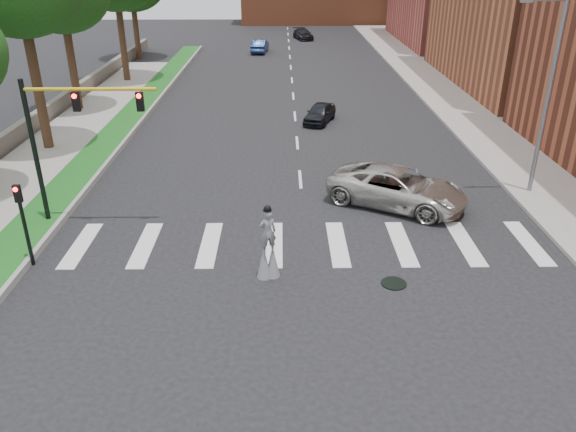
{
  "coord_description": "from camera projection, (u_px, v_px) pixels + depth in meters",
  "views": [
    {
      "loc": [
        -0.94,
        -18.83,
        10.73
      ],
      "look_at": [
        -0.72,
        0.06,
        1.7
      ],
      "focal_mm": 35.0,
      "sensor_mm": 36.0,
      "label": 1
    }
  ],
  "objects": [
    {
      "name": "streetlight",
      "position": [
        546.0,
        93.0,
        25.04
      ],
      "size": [
        2.05,
        0.2,
        9.0
      ],
      "color": "slate",
      "rests_on": "ground"
    },
    {
      "name": "stone_wall",
      "position": [
        63.0,
        102.0,
        41.06
      ],
      "size": [
        0.5,
        56.0,
        1.1
      ],
      "primitive_type": "cube",
      "color": "#615C53",
      "rests_on": "ground"
    },
    {
      "name": "secondary_signal",
      "position": [
        23.0,
        218.0,
        20.23
      ],
      "size": [
        0.25,
        0.21,
        3.23
      ],
      "color": "black",
      "rests_on": "ground"
    },
    {
      "name": "median_curb",
      "position": [
        147.0,
        115.0,
        39.5
      ],
      "size": [
        0.2,
        60.0,
        0.28
      ],
      "primitive_type": "cube",
      "color": "gray",
      "rests_on": "ground"
    },
    {
      "name": "suv_crossing",
      "position": [
        397.0,
        188.0,
        25.58
      ],
      "size": [
        6.9,
        5.63,
        1.75
      ],
      "primitive_type": "imported",
      "rotation": [
        0.0,
        0.0,
        1.05
      ],
      "color": "#B6B4AC",
      "rests_on": "ground"
    },
    {
      "name": "car_near",
      "position": [
        320.0,
        113.0,
        38.04
      ],
      "size": [
        2.71,
        4.06,
        1.28
      ],
      "primitive_type": "imported",
      "rotation": [
        0.0,
        0.0,
        -0.35
      ],
      "color": "black",
      "rests_on": "ground"
    },
    {
      "name": "manhole",
      "position": [
        394.0,
        283.0,
        19.85
      ],
      "size": [
        0.9,
        0.9,
        0.04
      ],
      "primitive_type": "cylinder",
      "color": "black",
      "rests_on": "ground"
    },
    {
      "name": "car_far",
      "position": [
        303.0,
        34.0,
        72.85
      ],
      "size": [
        2.87,
        4.82,
        1.31
      ],
      "primitive_type": "imported",
      "rotation": [
        0.0,
        0.0,
        0.24
      ],
      "color": "black",
      "rests_on": "ground"
    },
    {
      "name": "grass_median",
      "position": [
        132.0,
        115.0,
        39.5
      ],
      "size": [
        2.0,
        60.0,
        0.25
      ],
      "primitive_type": "cube",
      "color": "#16501A",
      "rests_on": "ground"
    },
    {
      "name": "sidewalk_left",
      "position": [
        33.0,
        165.0,
        30.46
      ],
      "size": [
        4.0,
        60.0,
        0.18
      ],
      "primitive_type": "cube",
      "color": "gray",
      "rests_on": "ground"
    },
    {
      "name": "sidewalk_right",
      "position": [
        452.0,
        97.0,
        44.27
      ],
      "size": [
        5.0,
        90.0,
        0.18
      ],
      "primitive_type": "cube",
      "color": "gray",
      "rests_on": "ground"
    },
    {
      "name": "traffic_signal",
      "position": [
        61.0,
        130.0,
        22.44
      ],
      "size": [
        5.3,
        0.23,
        6.2
      ],
      "color": "black",
      "rests_on": "ground"
    },
    {
      "name": "ground_plane",
      "position": [
        307.0,
        256.0,
        21.63
      ],
      "size": [
        160.0,
        160.0,
        0.0
      ],
      "primitive_type": "plane",
      "color": "black",
      "rests_on": "ground"
    },
    {
      "name": "car_mid",
      "position": [
        260.0,
        46.0,
        63.54
      ],
      "size": [
        1.98,
        4.56,
        1.46
      ],
      "primitive_type": "imported",
      "rotation": [
        0.0,
        0.0,
        3.04
      ],
      "color": "navy",
      "rests_on": "ground"
    },
    {
      "name": "stilt_performer",
      "position": [
        268.0,
        250.0,
        19.85
      ],
      "size": [
        0.83,
        0.6,
        2.82
      ],
      "rotation": [
        0.0,
        0.0,
        3.4
      ],
      "color": "#382316",
      "rests_on": "ground"
    }
  ]
}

